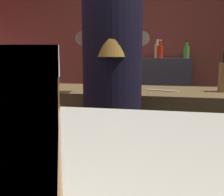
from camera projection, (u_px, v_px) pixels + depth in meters
wall_back at (138, 43)px, 3.48m from camera, size 5.20×0.10×2.70m
prep_counter at (160, 150)px, 1.97m from camera, size 2.10×0.60×0.93m
back_shelf at (150, 104)px, 3.30m from camera, size 0.95×0.36×1.15m
bartender at (112, 89)px, 1.50m from camera, size 0.47×0.54×1.70m
mixing_bowl at (106, 87)px, 1.89m from camera, size 0.19×0.19×0.05m
chefs_knife at (162, 91)px, 1.85m from camera, size 0.24×0.10×0.01m
bottle_soy at (186, 51)px, 3.19m from camera, size 0.07×0.07×0.21m
bottle_hot_sauce at (157, 50)px, 3.26m from camera, size 0.06×0.06×0.25m
bottle_vinegar at (160, 51)px, 3.11m from camera, size 0.07×0.07×0.22m
bottle_olive_oil at (121, 52)px, 3.30m from camera, size 0.07×0.07×0.19m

